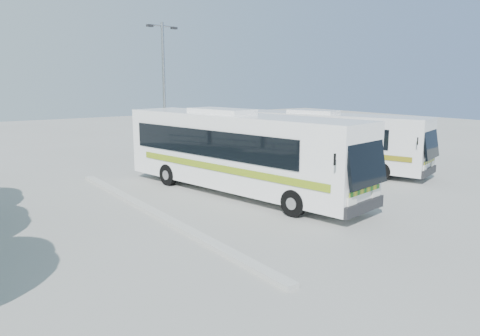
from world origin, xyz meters
TOP-DOWN VIEW (x-y plane):
  - ground at (0.00, 0.00)m, footprint 100.00×100.00m
  - kerb_divider at (-2.30, 2.00)m, footprint 0.40×16.00m
  - coach_main at (2.30, 3.00)m, footprint 4.99×13.15m
  - coach_adjacent at (9.79, 4.85)m, footprint 5.81×11.61m
  - lamppost at (2.00, 9.73)m, footprint 1.97×0.60m

SIDE VIEW (x-z plane):
  - ground at x=0.00m, z-range 0.00..0.00m
  - kerb_divider at x=-2.30m, z-range 0.00..0.15m
  - coach_adjacent at x=9.79m, z-range 0.15..3.34m
  - coach_main at x=2.30m, z-range 0.17..3.75m
  - lamppost at x=2.00m, z-range 0.42..8.55m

